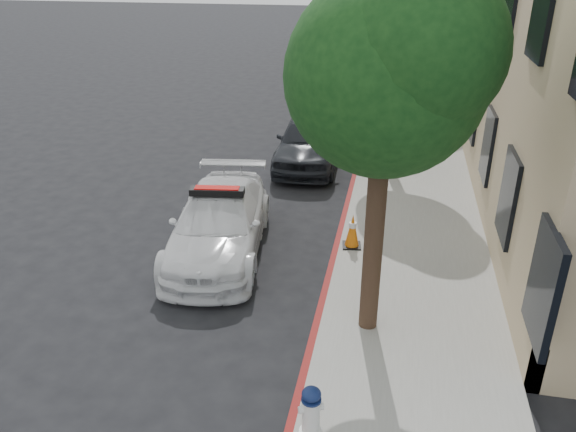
% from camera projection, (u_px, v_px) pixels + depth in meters
% --- Properties ---
extents(ground, '(120.00, 120.00, 0.00)m').
position_uv_depth(ground, '(234.00, 257.00, 11.69)').
color(ground, black).
rests_on(ground, ground).
extents(sidewalk, '(3.20, 50.00, 0.15)m').
position_uv_depth(sidewalk, '(411.00, 129.00, 19.89)').
color(sidewalk, gray).
rests_on(sidewalk, ground).
extents(curb_strip, '(0.12, 50.00, 0.15)m').
position_uv_depth(curb_strip, '(367.00, 126.00, 20.16)').
color(curb_strip, maroon).
rests_on(curb_strip, ground).
extents(tree_near, '(2.92, 2.82, 5.62)m').
position_uv_depth(tree_near, '(388.00, 74.00, 7.56)').
color(tree_near, black).
rests_on(tree_near, sidewalk).
extents(tree_mid, '(2.77, 2.64, 5.43)m').
position_uv_depth(tree_mid, '(399.00, 19.00, 14.71)').
color(tree_mid, black).
rests_on(tree_mid, sidewalk).
extents(police_car, '(2.44, 4.74, 1.46)m').
position_uv_depth(police_car, '(219.00, 223.00, 11.66)').
color(police_car, white).
rests_on(police_car, ground).
extents(parked_car_mid, '(1.92, 4.42, 1.49)m').
position_uv_depth(parked_car_mid, '(309.00, 140.00, 16.54)').
color(parked_car_mid, black).
rests_on(parked_car_mid, ground).
extents(parked_car_far, '(2.00, 4.48, 1.43)m').
position_uv_depth(parked_car_far, '(360.00, 71.00, 26.11)').
color(parked_car_far, '#151C35').
rests_on(parked_car_far, ground).
extents(fire_hydrant, '(0.33, 0.30, 0.78)m').
position_uv_depth(fire_hydrant, '(311.00, 414.00, 7.03)').
color(fire_hydrant, silver).
rests_on(fire_hydrant, sidewalk).
extents(traffic_cone, '(0.43, 0.43, 0.73)m').
position_uv_depth(traffic_cone, '(352.00, 231.00, 11.67)').
color(traffic_cone, black).
rests_on(traffic_cone, sidewalk).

